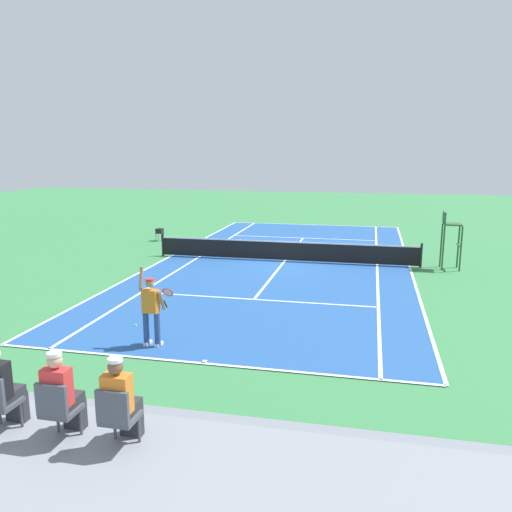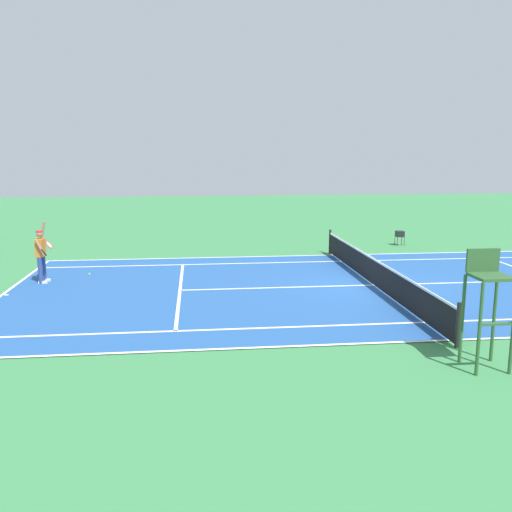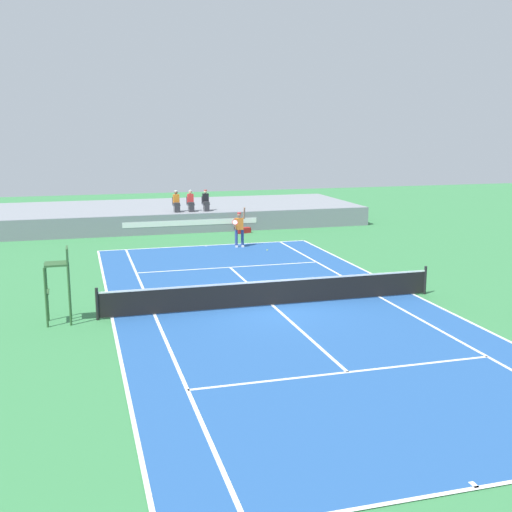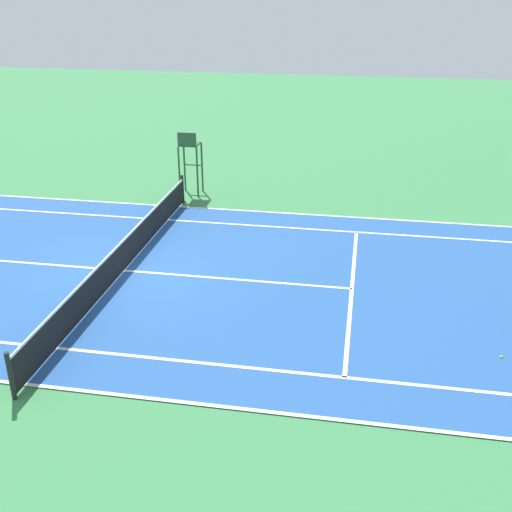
# 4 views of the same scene
# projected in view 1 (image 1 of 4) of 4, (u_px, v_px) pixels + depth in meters

# --- Properties ---
(ground_plane) EXTENTS (80.00, 80.00, 0.00)m
(ground_plane) POSITION_uv_depth(u_px,v_px,m) (285.00, 261.00, 23.64)
(ground_plane) COLOR #387F47
(court) EXTENTS (11.08, 23.88, 0.03)m
(court) POSITION_uv_depth(u_px,v_px,m) (285.00, 261.00, 23.64)
(court) COLOR #235193
(court) RESTS_ON ground
(net) EXTENTS (11.98, 0.10, 1.07)m
(net) POSITION_uv_depth(u_px,v_px,m) (285.00, 250.00, 23.54)
(net) COLOR black
(net) RESTS_ON ground
(barrier_wall) EXTENTS (22.69, 0.25, 1.15)m
(barrier_wall) POSITION_uv_depth(u_px,v_px,m) (115.00, 439.00, 8.03)
(barrier_wall) COLOR gray
(barrier_wall) RESTS_ON ground
(spectator_seated_0) EXTENTS (0.44, 0.60, 1.27)m
(spectator_seated_0) POSITION_uv_depth(u_px,v_px,m) (121.00, 403.00, 6.71)
(spectator_seated_0) COLOR #474C56
(spectator_seated_0) RESTS_ON bleacher_platform
(spectator_seated_1) EXTENTS (0.44, 0.60, 1.27)m
(spectator_seated_1) POSITION_uv_depth(u_px,v_px,m) (62.00, 396.00, 6.89)
(spectator_seated_1) COLOR #474C56
(spectator_seated_1) RESTS_ON bleacher_platform
(spectator_seated_2) EXTENTS (0.44, 0.60, 1.27)m
(spectator_seated_2) POSITION_uv_depth(u_px,v_px,m) (1.00, 389.00, 7.09)
(spectator_seated_2) COLOR #474C56
(spectator_seated_2) RESTS_ON bleacher_platform
(tennis_player) EXTENTS (0.79, 0.62, 2.08)m
(tennis_player) POSITION_uv_depth(u_px,v_px,m) (151.00, 309.00, 13.20)
(tennis_player) COLOR navy
(tennis_player) RESTS_ON ground
(tennis_ball) EXTENTS (0.07, 0.07, 0.07)m
(tennis_ball) POSITION_uv_depth(u_px,v_px,m) (136.00, 325.00, 14.90)
(tennis_ball) COLOR #D1E533
(tennis_ball) RESTS_ON ground
(umpire_chair) EXTENTS (0.77, 0.77, 2.44)m
(umpire_chair) POSITION_uv_depth(u_px,v_px,m) (450.00, 233.00, 21.83)
(umpire_chair) COLOR #2D562D
(umpire_chair) RESTS_ON ground
(ball_hopper) EXTENTS (0.36, 0.36, 0.70)m
(ball_hopper) POSITION_uv_depth(u_px,v_px,m) (160.00, 231.00, 28.87)
(ball_hopper) COLOR black
(ball_hopper) RESTS_ON ground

